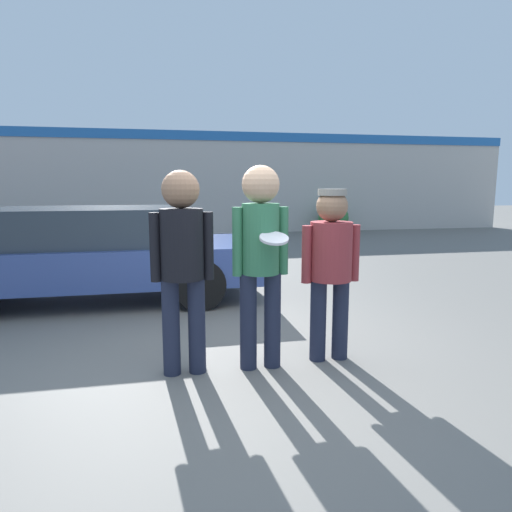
{
  "coord_description": "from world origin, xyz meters",
  "views": [
    {
      "loc": [
        -0.66,
        -3.92,
        1.63
      ],
      "look_at": [
        0.19,
        0.1,
        0.99
      ],
      "focal_mm": 32.0,
      "sensor_mm": 36.0,
      "label": 1
    }
  ],
  "objects_px": {
    "person_right": "(331,259)",
    "parked_car_near": "(91,253)",
    "shrub": "(333,218)",
    "person_middle_with_frisbee": "(261,249)",
    "person_left": "(182,254)"
  },
  "relations": [
    {
      "from": "shrub",
      "to": "person_right",
      "type": "bearing_deg",
      "value": -111.63
    },
    {
      "from": "person_middle_with_frisbee",
      "to": "shrub",
      "type": "xyz_separation_m",
      "value": [
        4.98,
        10.93,
        -0.56
      ]
    },
    {
      "from": "person_right",
      "to": "shrub",
      "type": "xyz_separation_m",
      "value": [
        4.31,
        10.87,
        -0.44
      ]
    },
    {
      "from": "person_middle_with_frisbee",
      "to": "parked_car_near",
      "type": "relative_size",
      "value": 0.39
    },
    {
      "from": "person_middle_with_frisbee",
      "to": "person_right",
      "type": "xyz_separation_m",
      "value": [
        0.67,
        0.06,
        -0.12
      ]
    },
    {
      "from": "person_middle_with_frisbee",
      "to": "parked_car_near",
      "type": "height_order",
      "value": "person_middle_with_frisbee"
    },
    {
      "from": "person_middle_with_frisbee",
      "to": "person_right",
      "type": "distance_m",
      "value": 0.69
    },
    {
      "from": "person_middle_with_frisbee",
      "to": "person_right",
      "type": "relative_size",
      "value": 1.13
    },
    {
      "from": "parked_car_near",
      "to": "shrub",
      "type": "distance_m",
      "value": 10.54
    },
    {
      "from": "parked_car_near",
      "to": "shrub",
      "type": "height_order",
      "value": "parked_car_near"
    },
    {
      "from": "person_middle_with_frisbee",
      "to": "person_right",
      "type": "bearing_deg",
      "value": 5.41
    },
    {
      "from": "person_middle_with_frisbee",
      "to": "shrub",
      "type": "bearing_deg",
      "value": 65.5
    },
    {
      "from": "parked_car_near",
      "to": "shrub",
      "type": "xyz_separation_m",
      "value": [
        6.8,
        8.05,
        -0.17
      ]
    },
    {
      "from": "person_right",
      "to": "parked_car_near",
      "type": "xyz_separation_m",
      "value": [
        -2.49,
        2.81,
        -0.28
      ]
    },
    {
      "from": "person_right",
      "to": "person_left",
      "type": "bearing_deg",
      "value": -177.85
    }
  ]
}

